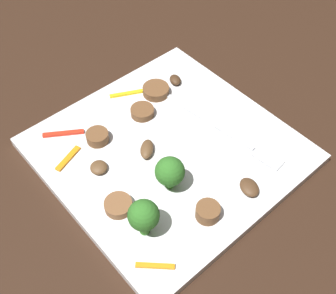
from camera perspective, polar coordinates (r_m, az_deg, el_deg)
ground_plane at (r=0.52m, az=0.00°, el=-0.86°), size 1.40×1.40×0.00m
plate at (r=0.51m, az=0.00°, el=-0.44°), size 0.28×0.28×0.01m
fork at (r=0.52m, az=8.22°, el=1.77°), size 0.18×0.03×0.00m
broccoli_floret_0 at (r=0.45m, az=0.25°, el=-3.40°), size 0.03×0.03×0.04m
broccoli_floret_1 at (r=0.42m, az=-3.35°, el=-9.38°), size 0.03×0.03×0.05m
sausage_slice_0 at (r=0.45m, az=5.44°, el=-8.80°), size 0.04×0.04×0.02m
sausage_slice_1 at (r=0.57m, az=-1.66°, el=7.72°), size 0.05×0.05×0.01m
sausage_slice_2 at (r=0.46m, az=-6.79°, el=-7.91°), size 0.04×0.04×0.01m
sausage_slice_3 at (r=0.54m, az=-3.52°, el=4.84°), size 0.04×0.04×0.01m
sausage_slice_4 at (r=0.52m, az=-9.60°, el=1.38°), size 0.04×0.04×0.01m
mushroom_0 at (r=0.49m, az=-9.43°, el=-2.75°), size 0.03×0.03×0.01m
mushroom_1 at (r=0.58m, az=0.99°, el=9.14°), size 0.02×0.02×0.01m
mushroom_2 at (r=0.50m, az=-2.89°, el=-0.29°), size 0.03×0.03×0.01m
mushroom_3 at (r=0.47m, az=11.04°, el=-5.41°), size 0.03×0.03×0.01m
pepper_strip_0 at (r=0.43m, az=-1.78°, el=-15.89°), size 0.03×0.03×0.00m
pepper_strip_1 at (r=0.53m, az=-14.09°, el=1.81°), size 0.03×0.05×0.00m
pepper_strip_2 at (r=0.57m, az=-5.45°, el=7.30°), size 0.03×0.05×0.00m
pepper_strip_3 at (r=0.51m, az=-13.48°, el=-1.51°), size 0.02×0.04×0.00m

